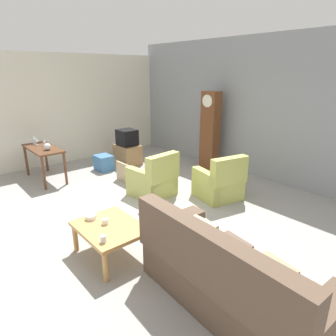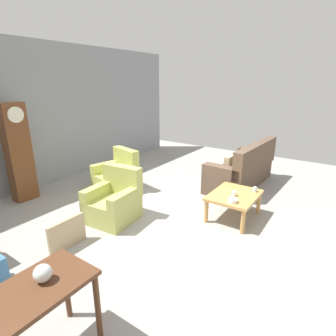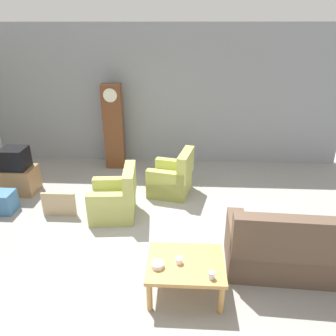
{
  "view_description": "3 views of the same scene",
  "coord_description": "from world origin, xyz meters",
  "px_view_note": "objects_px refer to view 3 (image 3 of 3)",
  "views": [
    {
      "loc": [
        3.7,
        -2.46,
        2.44
      ],
      "look_at": [
        -0.05,
        0.77,
        0.79
      ],
      "focal_mm": 31.33,
      "sensor_mm": 36.0,
      "label": 1
    },
    {
      "loc": [
        -3.7,
        -2.26,
        2.35
      ],
      "look_at": [
        0.38,
        0.53,
        0.74
      ],
      "focal_mm": 28.74,
      "sensor_mm": 36.0,
      "label": 2
    },
    {
      "loc": [
        0.48,
        -3.89,
        3.15
      ],
      "look_at": [
        0.23,
        1.14,
        0.87
      ],
      "focal_mm": 34.01,
      "sensor_mm": 36.0,
      "label": 3
    }
  ],
  "objects_px": {
    "coffee_table_wood": "(186,266)",
    "cup_white_porcelain": "(179,261)",
    "grandfather_clock": "(114,127)",
    "bowl_white_stacked": "(157,265)",
    "storage_box_blue": "(2,202)",
    "tv_crt": "(14,158)",
    "cup_blue_rimmed": "(212,275)",
    "armchair_olive_near": "(115,200)",
    "armchair_olive_far": "(172,179)",
    "tv_stand_cabinet": "(19,180)",
    "couch_floral": "(306,250)",
    "framed_picture_leaning": "(59,204)"
  },
  "relations": [
    {
      "from": "storage_box_blue",
      "to": "tv_crt",
      "type": "bearing_deg",
      "value": 92.17
    },
    {
      "from": "grandfather_clock",
      "to": "cup_blue_rimmed",
      "type": "xyz_separation_m",
      "value": [
        1.97,
        -4.13,
        -0.49
      ]
    },
    {
      "from": "grandfather_clock",
      "to": "bowl_white_stacked",
      "type": "height_order",
      "value": "grandfather_clock"
    },
    {
      "from": "framed_picture_leaning",
      "to": "cup_white_porcelain",
      "type": "xyz_separation_m",
      "value": [
        2.16,
        -1.68,
        0.27
      ]
    },
    {
      "from": "couch_floral",
      "to": "coffee_table_wood",
      "type": "height_order",
      "value": "couch_floral"
    },
    {
      "from": "armchair_olive_near",
      "to": "coffee_table_wood",
      "type": "bearing_deg",
      "value": -54.11
    },
    {
      "from": "armchair_olive_far",
      "to": "grandfather_clock",
      "type": "distance_m",
      "value": 2.0
    },
    {
      "from": "tv_stand_cabinet",
      "to": "framed_picture_leaning",
      "type": "height_order",
      "value": "tv_stand_cabinet"
    },
    {
      "from": "coffee_table_wood",
      "to": "framed_picture_leaning",
      "type": "xyz_separation_m",
      "value": [
        -2.25,
        1.66,
        -0.17
      ]
    },
    {
      "from": "bowl_white_stacked",
      "to": "framed_picture_leaning",
      "type": "bearing_deg",
      "value": 137.28
    },
    {
      "from": "couch_floral",
      "to": "bowl_white_stacked",
      "type": "distance_m",
      "value": 2.05
    },
    {
      "from": "grandfather_clock",
      "to": "framed_picture_leaning",
      "type": "height_order",
      "value": "grandfather_clock"
    },
    {
      "from": "cup_blue_rimmed",
      "to": "coffee_table_wood",
      "type": "bearing_deg",
      "value": 138.93
    },
    {
      "from": "couch_floral",
      "to": "tv_stand_cabinet",
      "type": "xyz_separation_m",
      "value": [
        -5.01,
        2.06,
        -0.09
      ]
    },
    {
      "from": "storage_box_blue",
      "to": "armchair_olive_near",
      "type": "bearing_deg",
      "value": -0.75
    },
    {
      "from": "tv_crt",
      "to": "cup_white_porcelain",
      "type": "relative_size",
      "value": 5.43
    },
    {
      "from": "armchair_olive_far",
      "to": "cup_white_porcelain",
      "type": "relative_size",
      "value": 10.62
    },
    {
      "from": "armchair_olive_far",
      "to": "grandfather_clock",
      "type": "bearing_deg",
      "value": 138.06
    },
    {
      "from": "couch_floral",
      "to": "framed_picture_leaning",
      "type": "bearing_deg",
      "value": 162.5
    },
    {
      "from": "tv_stand_cabinet",
      "to": "framed_picture_leaning",
      "type": "bearing_deg",
      "value": -36.64
    },
    {
      "from": "framed_picture_leaning",
      "to": "cup_blue_rimmed",
      "type": "bearing_deg",
      "value": -36.99
    },
    {
      "from": "couch_floral",
      "to": "cup_white_porcelain",
      "type": "xyz_separation_m",
      "value": [
        -1.72,
        -0.46,
        0.14
      ]
    },
    {
      "from": "grandfather_clock",
      "to": "bowl_white_stacked",
      "type": "xyz_separation_m",
      "value": [
        1.33,
        -3.97,
        -0.5
      ]
    },
    {
      "from": "framed_picture_leaning",
      "to": "tv_stand_cabinet",
      "type": "bearing_deg",
      "value": 143.36
    },
    {
      "from": "armchair_olive_near",
      "to": "tv_stand_cabinet",
      "type": "bearing_deg",
      "value": 159.9
    },
    {
      "from": "grandfather_clock",
      "to": "tv_crt",
      "type": "distance_m",
      "value": 2.2
    },
    {
      "from": "grandfather_clock",
      "to": "cup_white_porcelain",
      "type": "distance_m",
      "value": 4.23
    },
    {
      "from": "armchair_olive_far",
      "to": "tv_stand_cabinet",
      "type": "distance_m",
      "value": 3.11
    },
    {
      "from": "couch_floral",
      "to": "cup_blue_rimmed",
      "type": "distance_m",
      "value": 1.51
    },
    {
      "from": "cup_blue_rimmed",
      "to": "bowl_white_stacked",
      "type": "distance_m",
      "value": 0.66
    },
    {
      "from": "coffee_table_wood",
      "to": "bowl_white_stacked",
      "type": "bearing_deg",
      "value": -163.6
    },
    {
      "from": "coffee_table_wood",
      "to": "cup_white_porcelain",
      "type": "relative_size",
      "value": 10.85
    },
    {
      "from": "coffee_table_wood",
      "to": "tv_stand_cabinet",
      "type": "relative_size",
      "value": 1.41
    },
    {
      "from": "grandfather_clock",
      "to": "tv_crt",
      "type": "relative_size",
      "value": 4.1
    },
    {
      "from": "bowl_white_stacked",
      "to": "coffee_table_wood",
      "type": "bearing_deg",
      "value": 16.4
    },
    {
      "from": "grandfather_clock",
      "to": "tv_crt",
      "type": "xyz_separation_m",
      "value": [
        -1.71,
        -1.37,
        -0.25
      ]
    },
    {
      "from": "armchair_olive_near",
      "to": "tv_stand_cabinet",
      "type": "xyz_separation_m",
      "value": [
        -2.14,
        0.78,
        -0.04
      ]
    },
    {
      "from": "grandfather_clock",
      "to": "tv_crt",
      "type": "height_order",
      "value": "grandfather_clock"
    },
    {
      "from": "armchair_olive_near",
      "to": "cup_blue_rimmed",
      "type": "bearing_deg",
      "value": -52.08
    },
    {
      "from": "cup_white_porcelain",
      "to": "couch_floral",
      "type": "bearing_deg",
      "value": 14.86
    },
    {
      "from": "armchair_olive_far",
      "to": "tv_crt",
      "type": "xyz_separation_m",
      "value": [
        -3.11,
        -0.12,
        0.44
      ]
    },
    {
      "from": "storage_box_blue",
      "to": "bowl_white_stacked",
      "type": "height_order",
      "value": "bowl_white_stacked"
    },
    {
      "from": "framed_picture_leaning",
      "to": "bowl_white_stacked",
      "type": "relative_size",
      "value": 3.86
    },
    {
      "from": "storage_box_blue",
      "to": "cup_blue_rimmed",
      "type": "xyz_separation_m",
      "value": [
        3.65,
        -2.0,
        0.31
      ]
    },
    {
      "from": "armchair_olive_near",
      "to": "armchair_olive_far",
      "type": "relative_size",
      "value": 0.98
    },
    {
      "from": "couch_floral",
      "to": "tv_stand_cabinet",
      "type": "relative_size",
      "value": 3.15
    },
    {
      "from": "tv_stand_cabinet",
      "to": "tv_crt",
      "type": "height_order",
      "value": "tv_crt"
    },
    {
      "from": "couch_floral",
      "to": "framed_picture_leaning",
      "type": "distance_m",
      "value": 4.07
    },
    {
      "from": "couch_floral",
      "to": "tv_crt",
      "type": "xyz_separation_m",
      "value": [
        -5.01,
        2.06,
        0.39
      ]
    },
    {
      "from": "tv_stand_cabinet",
      "to": "storage_box_blue",
      "type": "relative_size",
      "value": 1.51
    }
  ]
}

